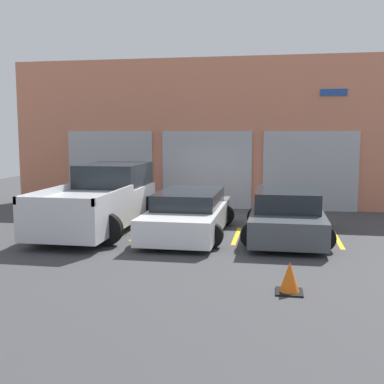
# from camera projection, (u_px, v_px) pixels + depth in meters

# --- Properties ---
(ground_plane) EXTENTS (28.00, 28.00, 0.00)m
(ground_plane) POSITION_uv_depth(u_px,v_px,m) (199.00, 223.00, 14.82)
(ground_plane) COLOR #3D3D3F
(shophouse_building) EXTENTS (15.27, 0.68, 5.44)m
(shophouse_building) POSITION_uv_depth(u_px,v_px,m) (213.00, 135.00, 17.70)
(shophouse_building) COLOR #D17A5B
(shophouse_building) RESTS_ON ground
(pickup_truck) EXTENTS (2.55, 5.38, 1.81)m
(pickup_truck) POSITION_uv_depth(u_px,v_px,m) (101.00, 200.00, 13.80)
(pickup_truck) COLOR silver
(pickup_truck) RESTS_ON ground
(sedan_white) EXTENTS (2.22, 4.67, 1.18)m
(sedan_white) POSITION_uv_depth(u_px,v_px,m) (189.00, 214.00, 13.09)
(sedan_white) COLOR white
(sedan_white) RESTS_ON ground
(sedan_side) EXTENTS (2.22, 4.23, 1.27)m
(sedan_side) POSITION_uv_depth(u_px,v_px,m) (287.00, 215.00, 12.63)
(sedan_side) COLOR #474C51
(sedan_side) RESTS_ON ground
(parking_stripe_far_left) EXTENTS (0.12, 2.20, 0.01)m
(parking_stripe_far_left) POSITION_uv_depth(u_px,v_px,m) (55.00, 229.00, 13.81)
(parking_stripe_far_left) COLOR gold
(parking_stripe_far_left) RESTS_ON ground
(parking_stripe_left) EXTENTS (0.12, 2.20, 0.01)m
(parking_stripe_left) POSITION_uv_depth(u_px,v_px,m) (143.00, 232.00, 13.35)
(parking_stripe_left) COLOR gold
(parking_stripe_left) RESTS_ON ground
(parking_stripe_centre) EXTENTS (0.12, 2.20, 0.01)m
(parking_stripe_centre) POSITION_uv_depth(u_px,v_px,m) (237.00, 236.00, 12.90)
(parking_stripe_centre) COLOR gold
(parking_stripe_centre) RESTS_ON ground
(parking_stripe_right) EXTENTS (0.12, 2.20, 0.01)m
(parking_stripe_right) POSITION_uv_depth(u_px,v_px,m) (338.00, 239.00, 12.45)
(parking_stripe_right) COLOR gold
(parking_stripe_right) RESTS_ON ground
(traffic_cone) EXTENTS (0.47, 0.47, 0.55)m
(traffic_cone) POSITION_uv_depth(u_px,v_px,m) (290.00, 279.00, 8.29)
(traffic_cone) COLOR black
(traffic_cone) RESTS_ON ground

